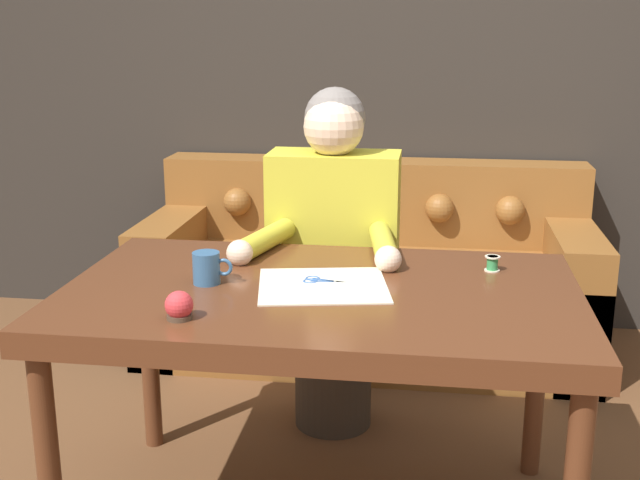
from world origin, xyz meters
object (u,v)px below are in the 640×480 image
person (333,260)px  scissors (325,281)px  thread_spool (492,263)px  mug (207,268)px  couch (367,283)px  dining_table (321,312)px  pin_cushion (179,306)px

person → scissors: (0.05, -0.55, 0.10)m
thread_spool → person: bearing=143.7°
person → scissors: 0.57m
person → mug: 0.69m
couch → person: 0.84m
mug → dining_table: bearing=1.5°
couch → thread_spool: size_ratio=43.45×
thread_spool → couch: bearing=111.8°
pin_cushion → scissors: bearing=47.0°
dining_table → scissors: size_ratio=7.17×
person → thread_spool: person is taller
scissors → mug: (-0.32, -0.06, 0.04)m
scissors → pin_cushion: 0.46m
couch → scissors: size_ratio=9.92×
dining_table → scissors: (0.00, 0.05, 0.07)m
person → couch: bearing=85.7°
dining_table → pin_cushion: pin_cushion is taller
dining_table → person: (-0.04, 0.60, -0.03)m
person → pin_cushion: 0.94m
pin_cushion → thread_spool: bearing=33.1°
couch → mug: size_ratio=17.30×
dining_table → thread_spool: size_ratio=31.39×
person → pin_cushion: size_ratio=17.20×
couch → mug: mug is taller
mug → thread_spool: 0.83m
couch → person: (-0.06, -0.77, 0.33)m
person → mug: (-0.28, -0.61, 0.15)m
dining_table → thread_spool: 0.53m
mug → pin_cushion: (0.01, -0.28, -0.01)m
person → scissors: bearing=-85.2°
scissors → pin_cushion: pin_cushion is taller
couch → dining_table: bearing=-90.7°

